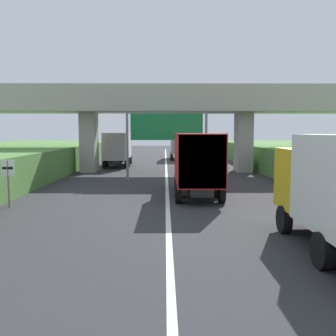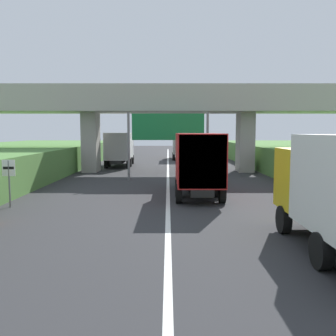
{
  "view_description": "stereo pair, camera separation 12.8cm",
  "coord_description": "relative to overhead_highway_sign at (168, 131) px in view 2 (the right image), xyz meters",
  "views": [
    {
      "loc": [
        -0.13,
        5.65,
        3.51
      ],
      "look_at": [
        0.0,
        21.1,
        2.0
      ],
      "focal_mm": 39.49,
      "sensor_mm": 36.0,
      "label": 1
    },
    {
      "loc": [
        -0.0,
        5.65,
        3.51
      ],
      "look_at": [
        0.0,
        21.1,
        2.0
      ],
      "focal_mm": 39.49,
      "sensor_mm": 36.0,
      "label": 2
    }
  ],
  "objects": [
    {
      "name": "lane_centre_stripe",
      "position": [
        0.0,
        -1.66,
        -3.59
      ],
      "size": [
        0.2,
        101.39,
        0.01
      ],
      "primitive_type": "cube",
      "color": "white",
      "rests_on": "ground"
    },
    {
      "name": "overpass_bridge",
      "position": [
        0.0,
        6.01,
        1.97
      ],
      "size": [
        40.0,
        4.8,
        7.43
      ],
      "color": "#ADA89E",
      "rests_on": "ground"
    },
    {
      "name": "overhead_highway_sign",
      "position": [
        0.0,
        0.0,
        0.0
      ],
      "size": [
        5.88,
        0.18,
        4.93
      ],
      "color": "slate",
      "rests_on": "ground"
    },
    {
      "name": "speed_limit_sign",
      "position": [
        -7.4,
        -9.68,
        -2.12
      ],
      "size": [
        0.6,
        0.08,
        2.23
      ],
      "color": "slate",
      "rests_on": "ground"
    },
    {
      "name": "truck_red",
      "position": [
        1.6,
        -6.41,
        -1.66
      ],
      "size": [
        2.44,
        7.3,
        3.44
      ],
      "color": "black",
      "rests_on": "ground"
    },
    {
      "name": "truck_silver",
      "position": [
        -4.91,
        11.16,
        -1.66
      ],
      "size": [
        2.44,
        7.3,
        3.44
      ],
      "color": "black",
      "rests_on": "ground"
    },
    {
      "name": "truck_orange",
      "position": [
        1.78,
        20.89,
        -1.66
      ],
      "size": [
        2.44,
        7.3,
        3.44
      ],
      "color": "black",
      "rests_on": "ground"
    }
  ]
}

